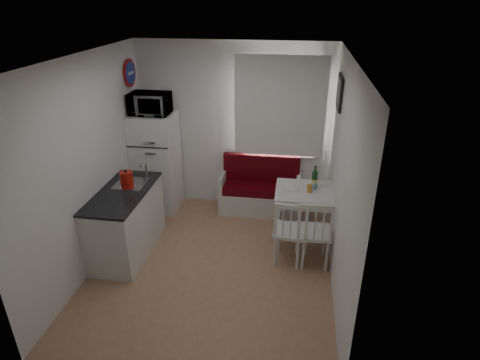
% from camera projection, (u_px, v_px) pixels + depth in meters
% --- Properties ---
extents(floor, '(3.00, 3.50, 0.02)m').
position_uv_depth(floor, '(213.00, 265.00, 5.21)').
color(floor, '#9F7654').
rests_on(floor, ground).
extents(ceiling, '(3.00, 3.50, 0.02)m').
position_uv_depth(ceiling, '(206.00, 58.00, 4.10)').
color(ceiling, white).
rests_on(ceiling, wall_back).
extents(wall_back, '(3.00, 0.02, 2.60)m').
position_uv_depth(wall_back, '(234.00, 128.00, 6.22)').
color(wall_back, white).
rests_on(wall_back, floor).
extents(wall_front, '(3.00, 0.02, 2.60)m').
position_uv_depth(wall_front, '(161.00, 266.00, 3.09)').
color(wall_front, white).
rests_on(wall_front, floor).
extents(wall_left, '(0.02, 3.50, 2.60)m').
position_uv_depth(wall_left, '(89.00, 166.00, 4.86)').
color(wall_left, white).
rests_on(wall_left, floor).
extents(wall_right, '(0.02, 3.50, 2.60)m').
position_uv_depth(wall_right, '(342.00, 182.00, 4.45)').
color(wall_right, white).
rests_on(wall_right, floor).
extents(window, '(1.22, 0.06, 1.47)m').
position_uv_depth(window, '(280.00, 109.00, 5.96)').
color(window, silver).
rests_on(window, wall_back).
extents(curtain, '(1.35, 0.02, 1.50)m').
position_uv_depth(curtain, '(280.00, 107.00, 5.88)').
color(curtain, white).
rests_on(curtain, wall_back).
extents(kitchen_counter, '(0.62, 1.32, 1.16)m').
position_uv_depth(kitchen_counter, '(126.00, 221.00, 5.31)').
color(kitchen_counter, silver).
rests_on(kitchen_counter, floor).
extents(wall_sign, '(0.03, 0.40, 0.40)m').
position_uv_depth(wall_sign, '(130.00, 73.00, 5.79)').
color(wall_sign, navy).
rests_on(wall_sign, wall_left).
extents(picture_frame, '(0.04, 0.52, 0.42)m').
position_uv_depth(picture_frame, '(339.00, 92.00, 5.12)').
color(picture_frame, black).
rests_on(picture_frame, wall_right).
extents(bench, '(1.26, 0.49, 0.90)m').
position_uv_depth(bench, '(260.00, 194.00, 6.37)').
color(bench, silver).
rests_on(bench, floor).
extents(dining_table, '(1.02, 0.72, 0.76)m').
position_uv_depth(dining_table, '(312.00, 196.00, 5.49)').
color(dining_table, silver).
rests_on(dining_table, floor).
extents(chair_left, '(0.47, 0.45, 0.50)m').
position_uv_depth(chair_left, '(292.00, 227.00, 4.97)').
color(chair_left, silver).
rests_on(chair_left, floor).
extents(chair_right, '(0.46, 0.44, 0.51)m').
position_uv_depth(chair_right, '(314.00, 227.00, 4.93)').
color(chair_right, silver).
rests_on(chair_right, floor).
extents(fridge, '(0.63, 0.63, 1.58)m').
position_uv_depth(fridge, '(157.00, 162.00, 6.28)').
color(fridge, white).
rests_on(fridge, floor).
extents(microwave, '(0.57, 0.39, 0.32)m').
position_uv_depth(microwave, '(150.00, 104.00, 5.83)').
color(microwave, white).
rests_on(microwave, fridge).
extents(kettle, '(0.20, 0.20, 0.26)m').
position_uv_depth(kettle, '(127.00, 180.00, 5.13)').
color(kettle, '#A9170D').
rests_on(kettle, kitchen_counter).
extents(wine_bottle, '(0.08, 0.08, 0.33)m').
position_uv_depth(wine_bottle, '(315.00, 177.00, 5.47)').
color(wine_bottle, '#14411D').
rests_on(wine_bottle, dining_table).
extents(drinking_glass_orange, '(0.06, 0.06, 0.11)m').
position_uv_depth(drinking_glass_orange, '(309.00, 189.00, 5.40)').
color(drinking_glass_orange, orange).
rests_on(drinking_glass_orange, dining_table).
extents(drinking_glass_blue, '(0.05, 0.05, 0.09)m').
position_uv_depth(drinking_glass_blue, '(314.00, 186.00, 5.48)').
color(drinking_glass_blue, '#739FC4').
rests_on(drinking_glass_blue, dining_table).
extents(plate, '(0.22, 0.22, 0.02)m').
position_uv_depth(plate, '(291.00, 188.00, 5.51)').
color(plate, white).
rests_on(plate, dining_table).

